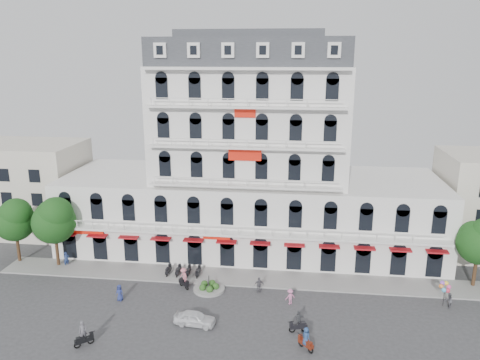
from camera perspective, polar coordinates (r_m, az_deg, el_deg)
name	(u,v)px	position (r m, az deg, el deg)	size (l,w,h in m)	color
ground	(230,325)	(43.54, -1.24, -17.21)	(120.00, 120.00, 0.00)	#38383A
sidewalk	(242,277)	(51.27, 0.20, -11.79)	(53.00, 4.00, 0.16)	gray
main_building	(250,168)	(56.26, 1.27, 1.42)	(45.00, 15.00, 25.80)	silver
flank_building_west	(29,187)	(68.74, -24.31, -0.82)	(14.00, 10.00, 12.00)	beige
traffic_island	(209,288)	(48.96, -3.80, -12.97)	(3.20, 3.20, 1.60)	gray
parked_scooter_row	(183,276)	(52.17, -6.92, -11.51)	(4.40, 1.80, 1.10)	black
tree_west_outer	(15,218)	(58.73, -25.78, -4.23)	(4.50, 4.48, 7.76)	#382314
tree_west_inner	(54,219)	(55.71, -21.73, -4.42)	(4.76, 4.76, 8.25)	#382314
tree_east_inner	(480,240)	(53.21, 27.21, -6.49)	(4.40, 4.37, 7.57)	#382314
parked_car	(195,318)	(43.38, -5.53, -16.43)	(1.50, 3.72, 1.27)	silver
rider_west	(83,335)	(42.33, -18.55, -17.43)	(1.36, 1.25, 2.29)	black
rider_east	(306,339)	(40.30, 8.05, -18.63)	(1.29, 1.33, 2.03)	maroon
rider_northeast	(299,322)	(42.35, 7.16, -16.77)	(1.67, 0.73, 2.06)	black
rider_center	(184,277)	(49.21, -6.89, -11.70)	(1.31, 1.30, 2.22)	black
pedestrian_left	(120,293)	(48.23, -14.47, -13.16)	(0.81, 0.52, 1.65)	navy
pedestrian_mid	(259,285)	(48.22, 2.34, -12.65)	(0.97, 0.40, 1.65)	#515056
pedestrian_right	(290,297)	(46.47, 6.13, -13.95)	(1.00, 0.57, 1.55)	pink
pedestrian_far	(66,259)	(57.00, -20.40, -9.04)	(0.64, 0.42, 1.75)	navy
balloon_vendor	(447,294)	(49.54, 23.93, -12.60)	(1.36, 1.26, 2.45)	#55565C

